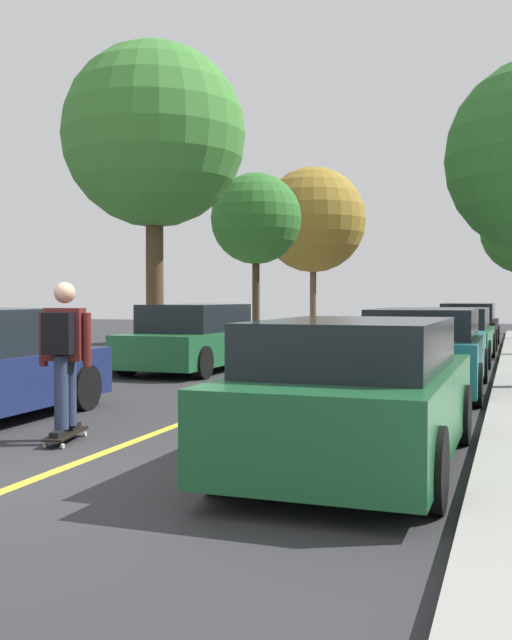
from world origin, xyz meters
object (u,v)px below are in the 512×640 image
object	(u,v)px
parked_car_right_near	(426,351)
street_tree_left_far	(313,220)
skateboard	(66,434)
parked_car_right_farthest	(468,325)
street_tree_left_nearest	(154,136)
parked_car_right_nearest	(357,393)
parked_car_right_far	(454,336)
parked_car_left_near	(194,338)
street_tree_left_near	(256,219)
skateboarder	(64,348)

from	to	relation	value
parked_car_right_near	street_tree_left_far	world-z (taller)	street_tree_left_far
parked_car_right_near	skateboard	distance (m)	6.47
parked_car_right_farthest	street_tree_left_nearest	distance (m)	11.57
parked_car_right_nearest	parked_car_right_far	size ratio (longest dim) A/B	0.90
street_tree_left_nearest	parked_car_right_near	bearing A→B (deg)	-28.38
parked_car_right_near	parked_car_right_far	bearing A→B (deg)	90.00
parked_car_right_nearest	parked_car_right_far	bearing A→B (deg)	90.00
parked_car_left_near	street_tree_left_near	bearing A→B (deg)	101.19
parked_car_left_near	street_tree_left_near	world-z (taller)	street_tree_left_near
parked_car_right_near	street_tree_left_far	size ratio (longest dim) A/B	0.64
skateboard	street_tree_left_far	bearing A→B (deg)	98.61
street_tree_left_far	parked_car_right_near	bearing A→B (deg)	-69.74
street_tree_left_near	street_tree_left_far	world-z (taller)	street_tree_left_far
parked_car_right_nearest	skateboard	world-z (taller)	parked_car_right_nearest
parked_car_right_nearest	street_tree_left_nearest	size ratio (longest dim) A/B	0.54
parked_car_right_nearest	street_tree_left_nearest	distance (m)	12.56
parked_car_right_near	street_tree_left_far	distance (m)	20.30
parked_car_right_farthest	skateboarder	size ratio (longest dim) A/B	2.83
parked_car_right_far	street_tree_left_near	size ratio (longest dim) A/B	0.82
parked_car_right_near	parked_car_right_farthest	size ratio (longest dim) A/B	0.98
parked_car_right_farthest	street_tree_left_far	bearing A→B (deg)	134.82
parked_car_right_far	street_tree_left_nearest	size ratio (longest dim) A/B	0.61
parked_car_right_far	parked_car_right_farthest	size ratio (longest dim) A/B	0.99
street_tree_left_far	skateboarder	distance (m)	24.83
parked_car_right_near	street_tree_left_near	world-z (taller)	street_tree_left_near
parked_car_left_near	street_tree_left_near	distance (m)	10.02
parked_car_right_near	skateboard	size ratio (longest dim) A/B	5.20
parked_car_left_near	parked_car_right_farthest	size ratio (longest dim) A/B	0.88
parked_car_right_farthest	street_tree_left_nearest	world-z (taller)	street_tree_left_nearest
skateboarder	skateboard	bearing A→B (deg)	102.84
parked_car_right_nearest	parked_car_right_far	xyz separation A→B (m)	(0.00, 11.65, -0.04)
parked_car_right_near	street_tree_left_far	xyz separation A→B (m)	(-6.88, 18.63, 4.20)
street_tree_left_near	street_tree_left_far	size ratio (longest dim) A/B	0.80
parked_car_right_near	skateboarder	size ratio (longest dim) A/B	2.77
street_tree_left_far	street_tree_left_nearest	bearing A→B (deg)	-90.00
parked_car_right_nearest	street_tree_left_nearest	world-z (taller)	street_tree_left_nearest
parked_car_left_near	parked_car_right_far	size ratio (longest dim) A/B	0.89
parked_car_left_near	parked_car_right_far	bearing A→B (deg)	38.80
parked_car_right_nearest	street_tree_left_far	bearing A→B (deg)	105.81
parked_car_left_near	parked_car_right_far	xyz separation A→B (m)	(5.05, 4.06, -0.05)
parked_car_right_near	skateboard	xyz separation A→B (m)	(-3.21, -5.59, -0.60)
parked_car_right_farthest	street_tree_left_far	distance (m)	10.62
parked_car_left_near	street_tree_left_far	bearing A→B (deg)	96.23
parked_car_right_near	street_tree_left_near	distance (m)	13.55
parked_car_left_near	parked_car_right_nearest	size ratio (longest dim) A/B	0.99
parked_car_right_farthest	street_tree_left_nearest	bearing A→B (deg)	-130.69
parked_car_right_far	skateboard	size ratio (longest dim) A/B	5.25
parked_car_right_far	skateboarder	bearing A→B (deg)	-105.40
parked_car_left_near	parked_car_right_near	bearing A→B (deg)	-20.91
parked_car_right_nearest	street_tree_left_far	xyz separation A→B (m)	(-6.88, 24.29, 4.21)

